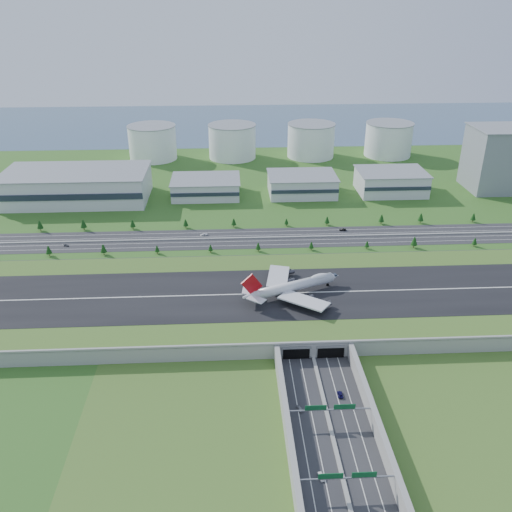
{
  "coord_description": "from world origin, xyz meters",
  "views": [
    {
      "loc": [
        -39.64,
        -266.03,
        162.86
      ],
      "look_at": [
        -23.86,
        35.0,
        15.0
      ],
      "focal_mm": 38.0,
      "sensor_mm": 36.0,
      "label": 1
    }
  ],
  "objects_px": {
    "office_tower": "(496,159)",
    "car_0": "(300,409)",
    "car_4": "(66,245)",
    "car_2": "(340,394)",
    "boeing_747": "(293,286)",
    "car_1": "(321,477)",
    "car_5": "(343,229)",
    "fuel_tank_a": "(153,143)",
    "car_7": "(204,234)"
  },
  "relations": [
    {
      "from": "fuel_tank_a",
      "to": "car_0",
      "type": "height_order",
      "value": "fuel_tank_a"
    },
    {
      "from": "car_0",
      "to": "car_7",
      "type": "xyz_separation_m",
      "value": [
        -47.79,
        188.72,
        0.04
      ]
    },
    {
      "from": "fuel_tank_a",
      "to": "car_5",
      "type": "distance_m",
      "value": 263.5
    },
    {
      "from": "car_1",
      "to": "car_5",
      "type": "distance_m",
      "value": 235.01
    },
    {
      "from": "fuel_tank_a",
      "to": "car_5",
      "type": "height_order",
      "value": "fuel_tank_a"
    },
    {
      "from": "office_tower",
      "to": "car_1",
      "type": "xyz_separation_m",
      "value": [
        -207.93,
        -318.29,
        -26.68
      ]
    },
    {
      "from": "car_5",
      "to": "car_7",
      "type": "bearing_deg",
      "value": -85.96
    },
    {
      "from": "car_5",
      "to": "car_7",
      "type": "xyz_separation_m",
      "value": [
        -104.55,
        -3.67,
        -0.07
      ]
    },
    {
      "from": "boeing_747",
      "to": "car_7",
      "type": "distance_m",
      "value": 117.45
    },
    {
      "from": "fuel_tank_a",
      "to": "boeing_747",
      "type": "relative_size",
      "value": 0.85
    },
    {
      "from": "car_0",
      "to": "car_2",
      "type": "height_order",
      "value": "car_0"
    },
    {
      "from": "boeing_747",
      "to": "car_5",
      "type": "height_order",
      "value": "boeing_747"
    },
    {
      "from": "office_tower",
      "to": "car_2",
      "type": "relative_size",
      "value": 11.24
    },
    {
      "from": "car_1",
      "to": "car_2",
      "type": "relative_size",
      "value": 0.87
    },
    {
      "from": "car_0",
      "to": "car_7",
      "type": "bearing_deg",
      "value": 85.29
    },
    {
      "from": "car_1",
      "to": "office_tower",
      "type": "bearing_deg",
      "value": 46.28
    },
    {
      "from": "car_5",
      "to": "fuel_tank_a",
      "type": "bearing_deg",
      "value": -138.99
    },
    {
      "from": "office_tower",
      "to": "boeing_747",
      "type": "bearing_deg",
      "value": -136.21
    },
    {
      "from": "car_2",
      "to": "car_4",
      "type": "height_order",
      "value": "car_4"
    },
    {
      "from": "car_0",
      "to": "car_7",
      "type": "relative_size",
      "value": 0.8
    },
    {
      "from": "car_1",
      "to": "car_7",
      "type": "distance_m",
      "value": 230.95
    },
    {
      "from": "car_0",
      "to": "fuel_tank_a",
      "type": "bearing_deg",
      "value": 86.4
    },
    {
      "from": "boeing_747",
      "to": "car_1",
      "type": "height_order",
      "value": "boeing_747"
    },
    {
      "from": "boeing_747",
      "to": "car_1",
      "type": "distance_m",
      "value": 122.32
    },
    {
      "from": "car_0",
      "to": "car_4",
      "type": "xyz_separation_m",
      "value": [
        -144.76,
        175.0,
        -0.04
      ]
    },
    {
      "from": "car_4",
      "to": "car_7",
      "type": "distance_m",
      "value": 97.94
    },
    {
      "from": "office_tower",
      "to": "car_5",
      "type": "distance_m",
      "value": 180.51
    },
    {
      "from": "boeing_747",
      "to": "car_2",
      "type": "relative_size",
      "value": 12.04
    },
    {
      "from": "car_2",
      "to": "car_7",
      "type": "xyz_separation_m",
      "value": [
        -66.98,
        180.37,
        0.1
      ]
    },
    {
      "from": "car_0",
      "to": "car_4",
      "type": "relative_size",
      "value": 1.05
    },
    {
      "from": "office_tower",
      "to": "car_2",
      "type": "bearing_deg",
      "value": -125.09
    },
    {
      "from": "car_5",
      "to": "car_7",
      "type": "relative_size",
      "value": 0.96
    },
    {
      "from": "car_0",
      "to": "car_5",
      "type": "xyz_separation_m",
      "value": [
        56.76,
        192.39,
        0.11
      ]
    },
    {
      "from": "car_5",
      "to": "car_1",
      "type": "bearing_deg",
      "value": -11.1
    },
    {
      "from": "office_tower",
      "to": "car_5",
      "type": "height_order",
      "value": "office_tower"
    },
    {
      "from": "boeing_747",
      "to": "car_2",
      "type": "bearing_deg",
      "value": -102.74
    },
    {
      "from": "car_2",
      "to": "car_4",
      "type": "xyz_separation_m",
      "value": [
        -163.95,
        166.65,
        0.02
      ]
    },
    {
      "from": "boeing_747",
      "to": "car_0",
      "type": "height_order",
      "value": "boeing_747"
    },
    {
      "from": "fuel_tank_a",
      "to": "office_tower",
      "type": "bearing_deg",
      "value": -19.77
    },
    {
      "from": "boeing_747",
      "to": "car_4",
      "type": "relative_size",
      "value": 14.42
    },
    {
      "from": "office_tower",
      "to": "car_7",
      "type": "height_order",
      "value": "office_tower"
    },
    {
      "from": "car_4",
      "to": "car_7",
      "type": "height_order",
      "value": "car_7"
    },
    {
      "from": "car_1",
      "to": "fuel_tank_a",
      "type": "bearing_deg",
      "value": 93.93
    },
    {
      "from": "office_tower",
      "to": "car_4",
      "type": "relative_size",
      "value": 13.46
    },
    {
      "from": "car_5",
      "to": "car_4",
      "type": "bearing_deg",
      "value": -83.04
    },
    {
      "from": "boeing_747",
      "to": "car_2",
      "type": "height_order",
      "value": "boeing_747"
    },
    {
      "from": "car_7",
      "to": "boeing_747",
      "type": "bearing_deg",
      "value": 23.81
    },
    {
      "from": "car_4",
      "to": "car_5",
      "type": "height_order",
      "value": "car_5"
    },
    {
      "from": "office_tower",
      "to": "car_0",
      "type": "xyz_separation_m",
      "value": [
        -211.32,
        -281.8,
        -26.65
      ]
    },
    {
      "from": "office_tower",
      "to": "car_1",
      "type": "height_order",
      "value": "office_tower"
    }
  ]
}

